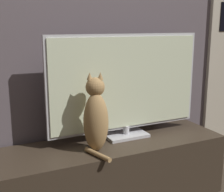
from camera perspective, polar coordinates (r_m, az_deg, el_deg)
wall_back at (r=2.15m, az=-2.79°, el=16.71°), size 4.80×0.05×2.60m
tv_stand at (r=2.12m, az=0.42°, el=-13.68°), size 1.48×0.45×0.41m
tv at (r=2.05m, az=2.63°, el=2.04°), size 1.08×0.17×0.69m
cat at (r=1.85m, az=-2.98°, el=-3.86°), size 0.18×0.30×0.47m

